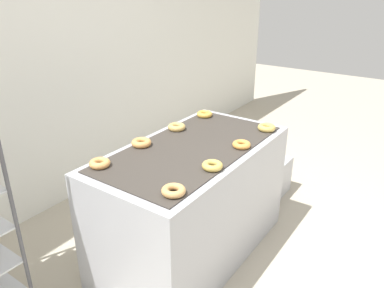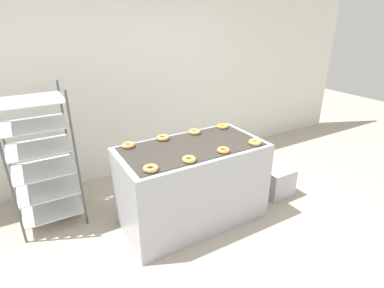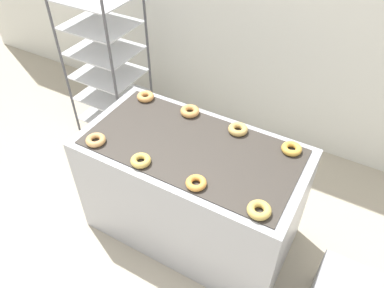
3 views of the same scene
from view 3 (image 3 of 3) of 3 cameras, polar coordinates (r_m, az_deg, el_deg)
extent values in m
cube|color=#A8AAB2|center=(2.80, 0.00, -7.23)|extent=(1.53, 0.81, 0.89)
cube|color=#38332D|center=(2.48, 0.00, -0.41)|extent=(1.41, 0.71, 0.01)
cube|color=#262628|center=(2.35, 4.73, -14.05)|extent=(0.12, 0.07, 0.10)
cylinder|color=#4C4C51|center=(3.78, -18.98, 10.95)|extent=(0.02, 0.02, 1.51)
cylinder|color=#4C4C51|center=(3.40, -11.64, 8.76)|extent=(0.02, 0.02, 1.51)
cylinder|color=#4C4C51|center=(4.10, -13.86, 14.46)|extent=(0.02, 0.02, 1.51)
cylinder|color=#4C4C51|center=(3.74, -6.60, 12.68)|extent=(0.02, 0.02, 1.51)
cube|color=silver|center=(4.07, -11.58, 4.54)|extent=(0.61, 0.52, 0.01)
cube|color=silver|center=(3.93, -12.07, 7.40)|extent=(0.61, 0.52, 0.01)
cube|color=silver|center=(3.80, -12.60, 10.47)|extent=(0.61, 0.52, 0.01)
cube|color=silver|center=(3.68, -13.18, 13.74)|extent=(0.61, 0.52, 0.01)
cube|color=silver|center=(3.57, -13.81, 17.22)|extent=(0.61, 0.52, 0.01)
torus|color=tan|center=(2.57, -14.47, 0.59)|extent=(0.13, 0.13, 0.04)
torus|color=tan|center=(2.37, -7.82, -2.51)|extent=(0.13, 0.13, 0.04)
torus|color=gold|center=(2.22, 0.63, -5.95)|extent=(0.13, 0.13, 0.04)
torus|color=tan|center=(2.12, 10.19, -9.87)|extent=(0.14, 0.14, 0.04)
torus|color=#DD9954|center=(2.91, -7.09, 7.20)|extent=(0.13, 0.13, 0.04)
torus|color=tan|center=(2.74, -0.32, 5.03)|extent=(0.14, 0.14, 0.04)
torus|color=tan|center=(2.59, 7.02, 2.25)|extent=(0.14, 0.14, 0.04)
torus|color=gold|center=(2.51, 14.93, -0.69)|extent=(0.13, 0.13, 0.04)
camera|label=1|loc=(2.93, -56.11, 12.21)|focal=35.00mm
camera|label=2|loc=(2.51, -76.41, -1.13)|focal=28.00mm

